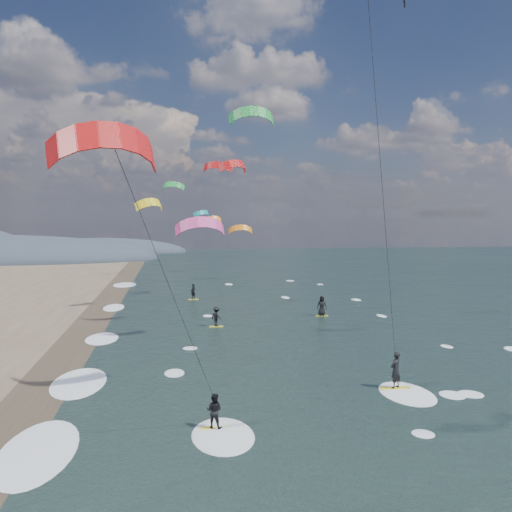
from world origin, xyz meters
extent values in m
plane|color=black|center=(0.00, 0.00, 0.00)|extent=(260.00, 260.00, 0.00)
cube|color=#382D23|center=(-12.00, 10.00, 0.00)|extent=(3.00, 240.00, 0.00)
ellipsoid|color=#3D4756|center=(-22.00, 120.00, 0.00)|extent=(40.00, 18.00, 7.00)
cube|color=yellow|center=(6.26, 11.47, 0.03)|extent=(1.54, 0.46, 0.07)
imported|color=black|center=(6.26, 11.47, 1.02)|extent=(0.83, 0.76, 1.90)
ellipsoid|color=white|center=(6.56, 10.67, 0.00)|extent=(2.60, 4.20, 0.12)
cylinder|color=black|center=(4.26, 8.47, 10.09)|extent=(0.02, 0.02, 19.01)
cube|color=yellow|center=(-3.47, 7.33, 0.03)|extent=(1.17, 0.36, 0.05)
imported|color=black|center=(-3.47, 7.33, 0.79)|extent=(0.88, 0.80, 1.48)
ellipsoid|color=white|center=(-3.17, 6.53, 0.00)|extent=(2.60, 4.20, 0.12)
cylinder|color=black|center=(-5.22, 4.33, 6.38)|extent=(0.02, 0.02, 12.31)
cube|color=yellow|center=(-1.73, 29.20, 0.03)|extent=(1.10, 0.35, 0.05)
imported|color=black|center=(-1.73, 29.20, 0.84)|extent=(1.13, 1.14, 1.58)
cube|color=yellow|center=(7.95, 32.70, 0.03)|extent=(1.10, 0.35, 0.05)
imported|color=black|center=(7.95, 32.70, 0.93)|extent=(0.93, 0.68, 1.76)
cube|color=yellow|center=(-3.06, 44.15, 0.03)|extent=(1.10, 0.35, 0.05)
imported|color=black|center=(-3.06, 44.15, 0.87)|extent=(0.70, 0.70, 1.64)
ellipsoid|color=white|center=(-10.80, 6.00, 0.00)|extent=(2.40, 5.40, 0.11)
ellipsoid|color=white|center=(-10.80, 15.00, 0.00)|extent=(2.40, 5.40, 0.11)
ellipsoid|color=white|center=(-10.80, 26.00, 0.00)|extent=(2.40, 5.40, 0.11)
ellipsoid|color=white|center=(-10.80, 40.00, 0.00)|extent=(2.40, 5.40, 0.11)
ellipsoid|color=white|center=(-10.80, 58.00, 0.00)|extent=(2.40, 5.40, 0.11)
camera|label=1|loc=(-5.12, -16.26, 9.13)|focal=40.00mm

